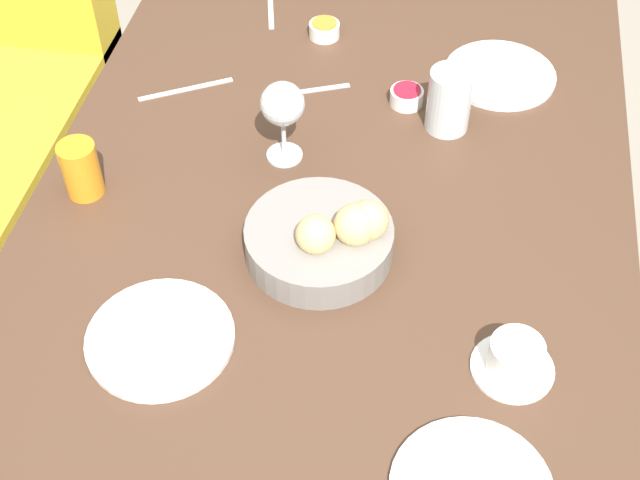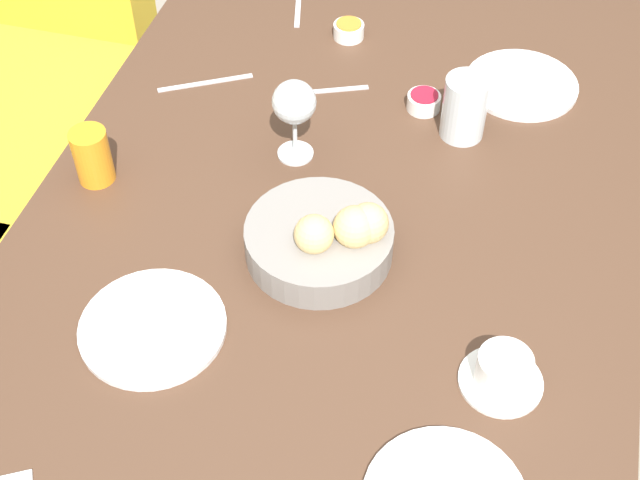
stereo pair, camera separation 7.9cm
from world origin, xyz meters
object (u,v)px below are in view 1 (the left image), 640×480
plate_far_center (160,338)px  jam_bowl_honey (324,29)px  coffee_cup (515,359)px  wine_glass (283,106)px  water_tumbler (449,100)px  knife_silver (186,89)px  bread_basket (326,238)px  jam_bowl_berry (407,96)px  spoon_coffee (314,90)px  fork_silver (270,4)px  plate_near_right (500,75)px  juice_glass (81,169)px

plate_far_center → jam_bowl_honey: jam_bowl_honey is taller
plate_far_center → coffee_cup: bearing=-85.6°
plate_far_center → jam_bowl_honey: (0.80, -0.11, 0.01)m
wine_glass → jam_bowl_honey: wine_glass is taller
water_tumbler → knife_silver: bearing=87.9°
bread_basket → jam_bowl_honey: 0.60m
bread_basket → water_tumbler: water_tumbler is taller
jam_bowl_berry → spoon_coffee: size_ratio=0.47×
fork_silver → spoon_coffee: (-0.27, -0.15, 0.00)m
coffee_cup → fork_silver: size_ratio=0.66×
bread_basket → fork_silver: (0.68, 0.24, -0.04)m
plate_near_right → plate_far_center: size_ratio=0.98×
jam_bowl_honey → knife_silver: 0.32m
fork_silver → spoon_coffee: 0.31m
plate_far_center → knife_silver: plate_far_center is taller
coffee_cup → jam_bowl_berry: size_ratio=1.92×
fork_silver → spoon_coffee: size_ratio=1.38×
knife_silver → wine_glass: bearing=-123.9°
juice_glass → water_tumbler: size_ratio=0.85×
coffee_cup → jam_bowl_honey: coffee_cup is taller
plate_near_right → jam_bowl_honey: jam_bowl_honey is taller
plate_near_right → water_tumbler: bearing=151.2°
juice_glass → spoon_coffee: (0.34, -0.33, -0.05)m
jam_bowl_berry → jam_bowl_honey: 0.27m
water_tumbler → wine_glass: 0.31m
jam_bowl_honey → plate_far_center: bearing=172.5°
jam_bowl_honey → fork_silver: size_ratio=0.34×
jam_bowl_honey → fork_silver: 0.16m
water_tumbler → knife_silver: size_ratio=0.72×
bread_basket → plate_near_right: 0.57m
knife_silver → plate_far_center: bearing=-167.7°
wine_glass → plate_far_center: bearing=166.9°
plate_near_right → jam_bowl_berry: (-0.11, 0.17, 0.01)m
bread_basket → water_tumbler: 0.38m
plate_far_center → fork_silver: size_ratio=1.20×
jam_bowl_berry → coffee_cup: bearing=-159.3°
plate_far_center → coffee_cup: (0.04, -0.51, 0.02)m
wine_glass → jam_bowl_berry: bearing=-46.7°
plate_near_right → plate_far_center: bearing=147.3°
water_tumbler → jam_bowl_honey: water_tumbler is taller
plate_near_right → plate_far_center: same height
bread_basket → spoon_coffee: bearing=12.8°
plate_far_center → jam_bowl_berry: bearing=-25.8°
fork_silver → plate_near_right: bearing=-108.7°
jam_bowl_honey → knife_silver: size_ratio=0.38×
coffee_cup → knife_silver: coffee_cup is taller
juice_glass → knife_silver: (0.30, -0.09, -0.05)m
fork_silver → spoon_coffee: same height
plate_far_center → juice_glass: (0.28, 0.22, 0.05)m
plate_near_right → bread_basket: bearing=153.6°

